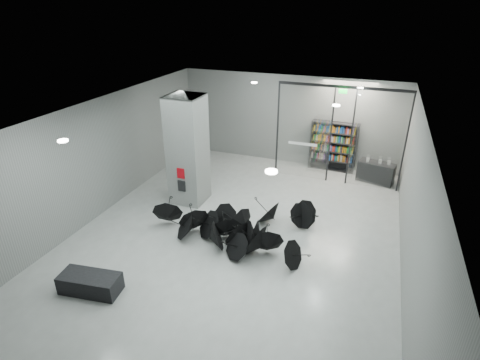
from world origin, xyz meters
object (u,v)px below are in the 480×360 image
(column, at_px, (188,150))
(bookshelf, at_px, (333,146))
(bench, at_px, (90,283))
(shop_counter, at_px, (376,172))
(umbrella_cluster, at_px, (240,233))

(column, bearing_deg, bookshelf, 45.75)
(bench, height_order, shop_counter, shop_counter)
(bookshelf, xyz_separation_m, umbrella_cluster, (-1.90, -6.71, -0.79))
(bench, relative_size, bookshelf, 0.72)
(column, relative_size, bookshelf, 1.83)
(bench, relative_size, shop_counter, 1.08)
(bench, height_order, umbrella_cluster, umbrella_cluster)
(bookshelf, relative_size, umbrella_cluster, 0.40)
(column, height_order, umbrella_cluster, column)
(shop_counter, height_order, umbrella_cluster, umbrella_cluster)
(bench, bearing_deg, shop_counter, 47.19)
(bench, xyz_separation_m, shop_counter, (6.66, 9.49, 0.18))
(shop_counter, bearing_deg, bench, -110.38)
(column, xyz_separation_m, shop_counter, (6.53, 4.05, -1.56))
(bench, xyz_separation_m, bookshelf, (4.75, 10.20, 0.84))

